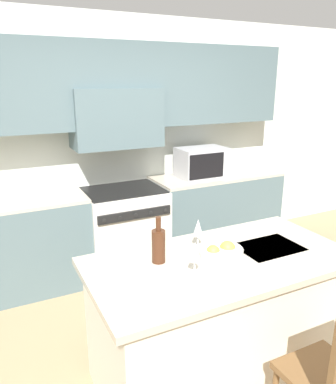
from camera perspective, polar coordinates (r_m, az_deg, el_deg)
ground_plane at (r=2.99m, az=7.23°, el=-26.29°), size 10.00×10.00×0.00m
back_cabinetry at (r=4.12m, az=-8.49°, el=10.70°), size 10.00×0.46×2.70m
back_counter at (r=4.16m, az=-6.76°, el=-5.42°), size 3.96×0.62×0.94m
range_stove at (r=4.15m, az=-6.65°, el=-5.67°), size 0.84×0.70×0.91m
microwave at (r=4.38m, az=5.19°, el=4.51°), size 0.56×0.38×0.34m
kitchen_island at (r=2.73m, az=7.79°, el=-18.54°), size 1.75×0.89×0.92m
wine_bottle at (r=2.38m, az=-1.45°, el=-8.08°), size 0.09×0.09×0.30m
wine_glass_near at (r=2.24m, az=4.11°, el=-9.17°), size 0.07×0.07×0.20m
wine_glass_far at (r=2.58m, az=4.60°, el=-5.54°), size 0.07×0.07×0.20m
fruit_bowl at (r=2.48m, az=8.03°, el=-9.14°), size 0.29×0.29×0.11m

